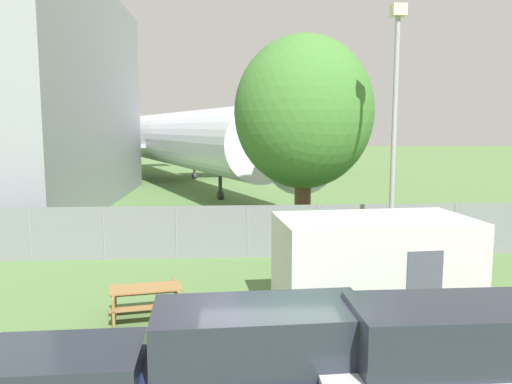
{
  "coord_description": "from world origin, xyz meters",
  "views": [
    {
      "loc": [
        -0.76,
        -7.72,
        4.65
      ],
      "look_at": [
        0.48,
        12.86,
        2.0
      ],
      "focal_mm": 35.0,
      "sensor_mm": 36.0,
      "label": 1
    }
  ],
  "objects_px": {
    "car_navy_van_mid_left": "(261,362)",
    "tree_near_hangar": "(304,113)",
    "portable_cabin": "(373,267)",
    "airplane": "(170,139)",
    "car_silver_van_near_left": "(448,365)",
    "picnic_bench_near_cabin": "(146,298)"
  },
  "relations": [
    {
      "from": "portable_cabin",
      "to": "tree_near_hangar",
      "type": "xyz_separation_m",
      "value": [
        -0.5,
        8.2,
        4.01
      ]
    },
    {
      "from": "car_navy_van_mid_left",
      "to": "picnic_bench_near_cabin",
      "type": "bearing_deg",
      "value": 115.66
    },
    {
      "from": "picnic_bench_near_cabin",
      "to": "car_navy_van_mid_left",
      "type": "relative_size",
      "value": 0.41
    },
    {
      "from": "tree_near_hangar",
      "to": "car_navy_van_mid_left",
      "type": "height_order",
      "value": "tree_near_hangar"
    },
    {
      "from": "picnic_bench_near_cabin",
      "to": "tree_near_hangar",
      "type": "distance_m",
      "value": 10.55
    },
    {
      "from": "portable_cabin",
      "to": "airplane",
      "type": "bearing_deg",
      "value": 99.96
    },
    {
      "from": "portable_cabin",
      "to": "tree_near_hangar",
      "type": "relative_size",
      "value": 0.58
    },
    {
      "from": "picnic_bench_near_cabin",
      "to": "car_silver_van_near_left",
      "type": "xyz_separation_m",
      "value": [
        5.39,
        -4.93,
        0.56
      ]
    },
    {
      "from": "picnic_bench_near_cabin",
      "to": "car_navy_van_mid_left",
      "type": "bearing_deg",
      "value": -61.14
    },
    {
      "from": "airplane",
      "to": "car_silver_van_near_left",
      "type": "xyz_separation_m",
      "value": [
        8.21,
        -36.58,
        -2.69
      ]
    },
    {
      "from": "portable_cabin",
      "to": "car_navy_van_mid_left",
      "type": "distance_m",
      "value": 5.28
    },
    {
      "from": "airplane",
      "to": "car_silver_van_near_left",
      "type": "bearing_deg",
      "value": -8.71
    },
    {
      "from": "airplane",
      "to": "tree_near_hangar",
      "type": "xyz_separation_m",
      "value": [
        7.92,
        -23.74,
        1.54
      ]
    },
    {
      "from": "portable_cabin",
      "to": "car_navy_van_mid_left",
      "type": "xyz_separation_m",
      "value": [
        -3.08,
        -4.28,
        -0.27
      ]
    },
    {
      "from": "airplane",
      "to": "portable_cabin",
      "type": "xyz_separation_m",
      "value": [
        8.42,
        -31.93,
        -2.47
      ]
    },
    {
      "from": "car_navy_van_mid_left",
      "to": "tree_near_hangar",
      "type": "bearing_deg",
      "value": 75.11
    },
    {
      "from": "picnic_bench_near_cabin",
      "to": "car_silver_van_near_left",
      "type": "relative_size",
      "value": 0.46
    },
    {
      "from": "airplane",
      "to": "portable_cabin",
      "type": "relative_size",
      "value": 9.1
    },
    {
      "from": "airplane",
      "to": "picnic_bench_near_cabin",
      "type": "height_order",
      "value": "airplane"
    },
    {
      "from": "airplane",
      "to": "car_navy_van_mid_left",
      "type": "bearing_deg",
      "value": -12.98
    },
    {
      "from": "tree_near_hangar",
      "to": "car_silver_van_near_left",
      "type": "distance_m",
      "value": 13.52
    },
    {
      "from": "car_silver_van_near_left",
      "to": "picnic_bench_near_cabin",
      "type": "bearing_deg",
      "value": -43.2
    }
  ]
}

